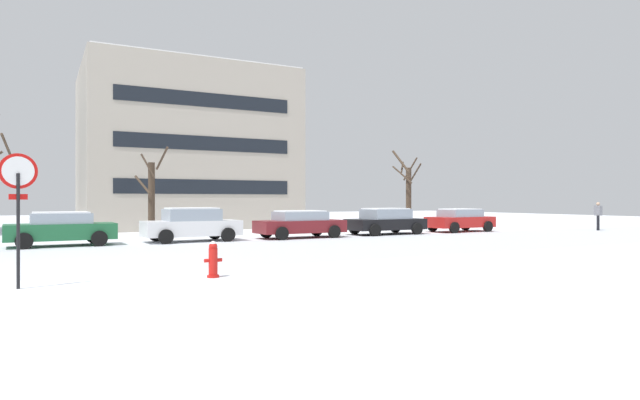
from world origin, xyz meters
name	(u,v)px	position (x,y,z in m)	size (l,w,h in m)	color
ground_plane	(96,271)	(0.00, 0.00, 0.00)	(120.00, 120.00, 0.00)	white
road_surface	(87,258)	(0.00, 3.53, 0.00)	(80.00, 9.06, 0.00)	silver
stop_sign	(18,194)	(-1.74, -2.41, 2.04)	(0.75, 0.15, 2.90)	black
fire_hydrant	(213,259)	(2.44, -2.65, 0.45)	(0.44, 0.30, 0.89)	red
parked_car_green	(61,228)	(-0.59, 8.97, 0.73)	(4.23, 2.12, 1.42)	#1E6038
parked_car_white	(192,224)	(4.80, 8.94, 0.78)	(4.39, 2.20, 1.55)	white
parked_car_maroon	(300,224)	(10.19, 8.73, 0.71)	(4.53, 2.16, 1.38)	maroon
parked_car_black	(386,221)	(15.58, 9.07, 0.74)	(4.45, 2.29, 1.45)	black
parked_car_red	(460,220)	(20.97, 9.09, 0.71)	(4.23, 2.18, 1.38)	red
pedestrian_crossing	(598,214)	(29.62, 6.19, 1.03)	(0.47, 0.41, 1.77)	black
tree_far_mid	(408,193)	(20.43, 13.52, 2.40)	(1.72, 1.70, 5.23)	#423326
tree_far_left	(151,196)	(3.79, 13.37, 2.10)	(1.65, 1.63, 4.71)	#423326
building_far_right	(184,150)	(7.86, 23.44, 5.50)	(13.77, 11.90, 11.00)	#B2A899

